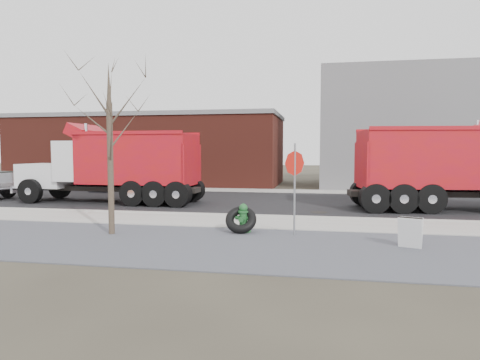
% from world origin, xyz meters
% --- Properties ---
extents(ground, '(120.00, 120.00, 0.00)m').
position_xyz_m(ground, '(0.00, 0.00, 0.00)').
color(ground, '#383328').
rests_on(ground, ground).
extents(gravel_verge, '(60.00, 5.00, 0.03)m').
position_xyz_m(gravel_verge, '(0.00, -3.50, 0.01)').
color(gravel_verge, slate).
rests_on(gravel_verge, ground).
extents(sidewalk, '(60.00, 2.50, 0.06)m').
position_xyz_m(sidewalk, '(0.00, 0.25, 0.03)').
color(sidewalk, '#9E9B93').
rests_on(sidewalk, ground).
extents(curb, '(60.00, 0.15, 0.11)m').
position_xyz_m(curb, '(0.00, 1.55, 0.06)').
color(curb, '#9E9B93').
rests_on(curb, ground).
extents(road, '(60.00, 9.40, 0.02)m').
position_xyz_m(road, '(0.00, 6.30, 0.01)').
color(road, black).
rests_on(road, ground).
extents(far_sidewalk, '(60.00, 2.00, 0.06)m').
position_xyz_m(far_sidewalk, '(0.00, 12.00, 0.03)').
color(far_sidewalk, '#9E9B93').
rests_on(far_sidewalk, ground).
extents(building_grey, '(12.00, 10.00, 8.00)m').
position_xyz_m(building_grey, '(9.00, 18.00, 4.00)').
color(building_grey, slate).
rests_on(building_grey, ground).
extents(building_brick, '(20.20, 8.20, 5.30)m').
position_xyz_m(building_brick, '(-10.00, 17.00, 2.65)').
color(building_brick, '#5E231B').
rests_on(building_brick, ground).
extents(bare_tree, '(3.20, 3.20, 5.20)m').
position_xyz_m(bare_tree, '(-3.20, -2.60, 3.30)').
color(bare_tree, '#382D23').
rests_on(bare_tree, ground).
extents(fire_hydrant, '(0.52, 0.51, 0.92)m').
position_xyz_m(fire_hydrant, '(0.69, -1.55, 0.42)').
color(fire_hydrant, '#256134').
rests_on(fire_hydrant, ground).
extents(truck_tire, '(1.02, 0.91, 0.89)m').
position_xyz_m(truck_tire, '(0.64, -1.65, 0.43)').
color(truck_tire, black).
rests_on(truck_tire, ground).
extents(stop_sign, '(0.56, 0.56, 2.78)m').
position_xyz_m(stop_sign, '(2.29, -1.72, 1.90)').
color(stop_sign, gray).
rests_on(stop_sign, ground).
extents(sandwich_board, '(0.67, 0.55, 0.81)m').
position_xyz_m(sandwich_board, '(5.36, -2.90, 0.43)').
color(sandwich_board, silver).
rests_on(sandwich_board, ground).
extents(dump_truck_red_a, '(9.84, 3.63, 3.89)m').
position_xyz_m(dump_truck_red_a, '(8.81, 4.96, 1.98)').
color(dump_truck_red_a, black).
rests_on(dump_truck_red_a, ground).
extents(dump_truck_red_b, '(9.07, 2.75, 3.80)m').
position_xyz_m(dump_truck_red_b, '(-6.75, 4.77, 1.93)').
color(dump_truck_red_b, black).
rests_on(dump_truck_red_b, ground).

